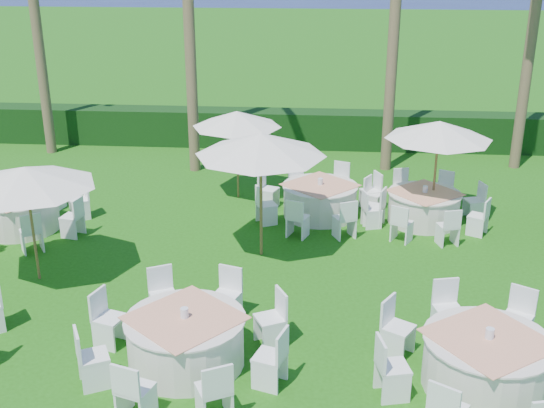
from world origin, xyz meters
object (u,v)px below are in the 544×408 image
(umbrella_b, at_px, (261,144))
(banquet_table_d, at_px, (20,212))
(banquet_table_b, at_px, (186,339))
(banquet_table_e, at_px, (320,199))
(banquet_table_f, at_px, (424,206))
(umbrella_a, at_px, (26,177))
(banquet_table_c, at_px, (486,361))
(umbrella_c, at_px, (237,119))
(umbrella_d, at_px, (439,130))

(umbrella_b, bearing_deg, banquet_table_d, 170.83)
(banquet_table_b, xyz_separation_m, banquet_table_e, (2.11, 6.62, -0.02))
(banquet_table_b, xyz_separation_m, banquet_table_f, (4.66, 6.40, -0.04))
(banquet_table_b, bearing_deg, banquet_table_e, 72.35)
(banquet_table_b, bearing_deg, umbrella_b, 78.76)
(umbrella_a, bearing_deg, banquet_table_e, 34.12)
(banquet_table_c, xyz_separation_m, banquet_table_d, (-9.84, 5.45, -0.02))
(banquet_table_b, bearing_deg, banquet_table_f, 53.90)
(banquet_table_d, relative_size, umbrella_b, 1.18)
(banquet_table_e, bearing_deg, banquet_table_f, -5.01)
(banquet_table_c, xyz_separation_m, banquet_table_f, (-0.10, 6.65, -0.05))
(banquet_table_d, xyz_separation_m, umbrella_c, (4.96, 2.56, 1.74))
(banquet_table_c, relative_size, umbrella_b, 1.25)
(banquet_table_c, distance_m, banquet_table_e, 7.37)
(umbrella_d, bearing_deg, banquet_table_f, -144.21)
(banquet_table_d, distance_m, banquet_table_f, 9.81)
(banquet_table_b, height_order, umbrella_d, umbrella_d)
(umbrella_a, xyz_separation_m, umbrella_b, (4.48, 1.51, 0.33))
(banquet_table_c, distance_m, banquet_table_d, 11.25)
(banquet_table_d, bearing_deg, umbrella_d, 7.78)
(umbrella_b, bearing_deg, umbrella_d, 29.78)
(banquet_table_e, xyz_separation_m, umbrella_a, (-5.74, -3.89, 1.78))
(banquet_table_b, distance_m, banquet_table_d, 7.27)
(umbrella_a, bearing_deg, umbrella_d, 24.19)
(banquet_table_c, distance_m, umbrella_c, 9.54)
(banquet_table_e, height_order, umbrella_b, umbrella_b)
(banquet_table_e, bearing_deg, banquet_table_b, -107.65)
(banquet_table_b, xyz_separation_m, umbrella_c, (-0.11, 7.76, 1.72))
(banquet_table_e, relative_size, umbrella_d, 1.26)
(banquet_table_b, relative_size, banquet_table_c, 0.98)
(umbrella_b, relative_size, umbrella_c, 1.17)
(banquet_table_c, relative_size, umbrella_d, 1.36)
(banquet_table_b, height_order, umbrella_c, umbrella_c)
(umbrella_a, height_order, umbrella_b, umbrella_b)
(banquet_table_d, height_order, umbrella_b, umbrella_b)
(banquet_table_c, height_order, banquet_table_d, banquet_table_c)
(banquet_table_b, xyz_separation_m, umbrella_b, (0.84, 4.25, 2.09))
(umbrella_b, relative_size, umbrella_d, 1.09)
(banquet_table_f, xyz_separation_m, umbrella_b, (-3.82, -2.15, 2.13))
(banquet_table_f, distance_m, umbrella_c, 5.27)
(banquet_table_b, height_order, banquet_table_f, banquet_table_b)
(banquet_table_c, distance_m, umbrella_a, 9.09)
(banquet_table_b, distance_m, umbrella_d, 8.39)
(banquet_table_d, xyz_separation_m, banquet_table_f, (9.74, 1.20, -0.02))
(banquet_table_f, bearing_deg, banquet_table_e, 174.99)
(umbrella_d, bearing_deg, banquet_table_b, -126.71)
(umbrella_a, height_order, umbrella_d, umbrella_d)
(umbrella_b, height_order, umbrella_c, umbrella_b)
(banquet_table_d, relative_size, banquet_table_e, 1.02)
(banquet_table_f, height_order, umbrella_c, umbrella_c)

